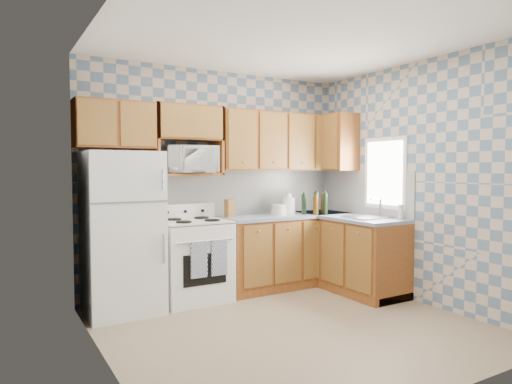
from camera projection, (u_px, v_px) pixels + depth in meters
floor at (291, 326)px, 4.35m from camera, size 3.40×3.40×0.00m
back_wall at (218, 181)px, 5.66m from camera, size 3.40×0.02×2.70m
right_wall at (416, 182)px, 5.14m from camera, size 0.02×3.20×2.70m
backsplash_back at (246, 192)px, 5.86m from camera, size 2.60×0.02×0.56m
backsplash_right at (364, 192)px, 5.83m from camera, size 0.02×1.60×0.56m
refrigerator at (122, 233)px, 4.74m from camera, size 0.75×0.70×1.68m
stove_body at (193, 261)px, 5.19m from camera, size 0.76×0.65×0.90m
cooktop at (193, 222)px, 5.16m from camera, size 0.76×0.65×0.02m
backguard at (184, 211)px, 5.39m from camera, size 0.76×0.08×0.17m
dish_towel_left at (199, 260)px, 4.85m from camera, size 0.18×0.02×0.39m
dish_towel_right at (219, 258)px, 4.97m from camera, size 0.18×0.02×0.39m
base_cabinets_back at (286, 251)px, 5.86m from camera, size 1.75×0.60×0.88m
base_cabinets_right at (347, 253)px, 5.72m from camera, size 0.60×1.60×0.88m
countertop_back at (287, 216)px, 5.84m from camera, size 1.77×0.63×0.04m
countertop_right at (347, 217)px, 5.70m from camera, size 0.63×1.60×0.04m
upper_cabinets_back at (281, 142)px, 5.91m from camera, size 1.75×0.33×0.74m
upper_cabinets_fridge at (114, 125)px, 4.83m from camera, size 0.82×0.33×0.50m
upper_cabinets_right at (333, 143)px, 6.11m from camera, size 0.33×0.70×0.74m
microwave_shelf at (187, 175)px, 5.27m from camera, size 0.80×0.33×0.03m
microwave at (191, 160)px, 5.25m from camera, size 0.64×0.49×0.32m
sink at (367, 217)px, 5.40m from camera, size 0.48×0.40×0.03m
window at (385, 173)px, 5.51m from camera, size 0.02×0.66×0.86m
bottle_0 at (316, 203)px, 5.85m from camera, size 0.06×0.06×0.29m
bottle_1 at (325, 204)px, 5.85m from camera, size 0.06×0.06×0.27m
bottle_2 at (323, 204)px, 5.96m from camera, size 0.06×0.06×0.25m
bottle_3 at (316, 206)px, 5.75m from camera, size 0.06×0.06×0.23m
bottle_4 at (304, 204)px, 5.83m from camera, size 0.06×0.06×0.26m
knife_block at (230, 208)px, 5.51m from camera, size 0.11×0.11×0.21m
electric_kettle at (289, 206)px, 5.87m from camera, size 0.17×0.17×0.21m
food_containers at (279, 210)px, 5.75m from camera, size 0.20×0.20×0.13m
soap_bottle at (401, 212)px, 5.23m from camera, size 0.06×0.06×0.17m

